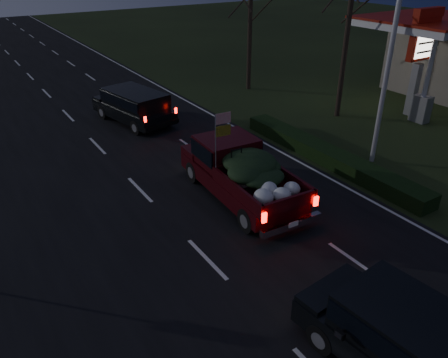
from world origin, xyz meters
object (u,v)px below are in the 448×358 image
lead_suv (134,103)px  pickup_truck (240,169)px  gas_price_pylon (423,45)px  light_pole (395,29)px  rear_suv (421,345)px

lead_suv → pickup_truck: bearing=-99.9°
gas_price_pylon → lead_suv: size_ratio=1.07×
light_pole → lead_suv: bearing=124.3°
gas_price_pylon → pickup_truck: size_ratio=0.96×
light_pole → rear_suv: 12.02m
gas_price_pylon → pickup_truck: gas_price_pylon is taller
gas_price_pylon → rear_suv: 18.27m
pickup_truck → lead_suv: pickup_truck is taller
gas_price_pylon → rear_suv: gas_price_pylon is taller
lead_suv → gas_price_pylon: bearing=-38.8°
lead_suv → light_pole: bearing=-66.9°
pickup_truck → gas_price_pylon: bearing=13.9°
gas_price_pylon → lead_suv: (-13.26, 6.94, -2.71)m
light_pole → gas_price_pylon: 7.36m
gas_price_pylon → lead_suv: 15.21m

